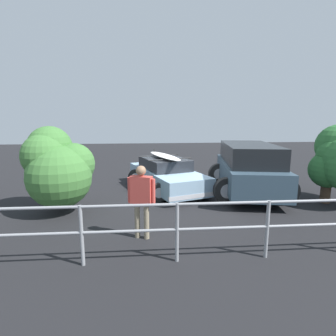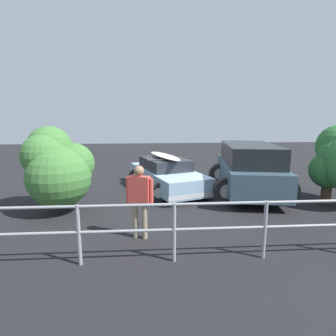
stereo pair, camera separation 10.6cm
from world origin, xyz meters
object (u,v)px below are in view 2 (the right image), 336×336
suv_car (248,168)px  person_bystander (140,195)px  bush_near_left (57,166)px  sedan_car (166,174)px

suv_car → person_bystander: (3.91, 3.48, 0.06)m
suv_car → bush_near_left: bearing=13.1°
suv_car → bush_near_left: bush_near_left is taller
person_bystander → bush_near_left: size_ratio=0.67×
sedan_car → bush_near_left: 4.07m
suv_car → bush_near_left: size_ratio=2.00×
sedan_car → person_bystander: (0.96, 4.25, 0.41)m
suv_car → bush_near_left: (6.27, 1.46, 0.41)m
suv_car → sedan_car: bearing=-14.6°
bush_near_left → person_bystander: bearing=139.5°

